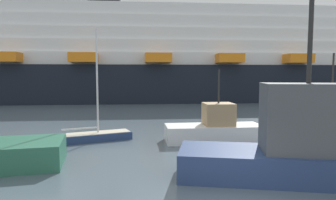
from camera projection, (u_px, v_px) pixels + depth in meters
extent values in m
cube|color=navy|center=(92.00, 137.00, 17.81)|extent=(4.78, 2.46, 0.44)
cube|color=beige|center=(92.00, 133.00, 17.79)|extent=(4.58, 2.31, 0.04)
cylinder|color=silver|center=(97.00, 82.00, 17.67)|extent=(0.11, 0.11, 6.12)
cylinder|color=silver|center=(80.00, 129.00, 17.48)|extent=(2.02, 0.67, 0.09)
cube|color=white|center=(213.00, 133.00, 17.65)|extent=(5.68, 2.18, 0.98)
cube|color=#A3845B|center=(218.00, 114.00, 17.58)|extent=(1.76, 1.57, 1.29)
cylinder|color=#262626|center=(219.00, 86.00, 17.44)|extent=(0.11, 0.11, 1.97)
cube|color=#2D6B51|center=(336.00, 118.00, 23.58)|extent=(7.58, 4.59, 1.06)
cube|color=#A3845B|center=(332.00, 98.00, 23.50)|extent=(3.41, 2.72, 2.01)
cylinder|color=#262626|center=(333.00, 69.00, 23.31)|extent=(0.14, 0.14, 2.51)
cube|color=navy|center=(293.00, 165.00, 11.32)|extent=(8.94, 4.84, 1.07)
cube|color=#4C5156|center=(307.00, 118.00, 11.10)|extent=(3.60, 2.75, 2.56)
cylinder|color=#262626|center=(310.00, 42.00, 10.86)|extent=(0.17, 0.17, 3.00)
cube|color=black|center=(216.00, 83.00, 46.58)|extent=(94.63, 17.91, 5.17)
cube|color=white|center=(216.00, 60.00, 46.28)|extent=(87.03, 15.95, 1.69)
cube|color=white|center=(217.00, 49.00, 46.13)|extent=(81.81, 14.99, 1.69)
cube|color=white|center=(217.00, 38.00, 45.98)|extent=(76.59, 14.03, 1.69)
cube|color=white|center=(217.00, 27.00, 45.83)|extent=(71.37, 13.08, 1.69)
cube|color=white|center=(217.00, 16.00, 45.69)|extent=(66.15, 12.12, 1.69)
cube|color=orange|center=(6.00, 57.00, 36.95)|extent=(3.52, 2.80, 1.19)
cube|color=orange|center=(84.00, 58.00, 37.79)|extent=(3.52, 2.80, 1.19)
cube|color=orange|center=(158.00, 58.00, 38.64)|extent=(3.52, 2.80, 1.19)
cube|color=orange|center=(229.00, 58.00, 39.48)|extent=(3.52, 2.80, 1.19)
cube|color=orange|center=(298.00, 59.00, 40.32)|extent=(3.52, 2.80, 1.19)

